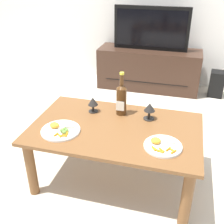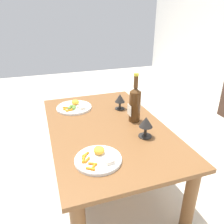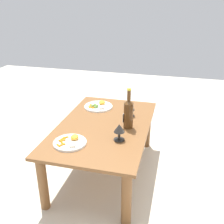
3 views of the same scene
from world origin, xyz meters
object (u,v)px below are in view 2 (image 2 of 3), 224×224
object	(u,v)px
wine_bottle	(135,103)
dinner_plate_left	(74,107)
goblet_left	(120,99)
dinner_plate_right	(98,159)
goblet_right	(146,124)
dining_table	(107,136)

from	to	relation	value
wine_bottle	dinner_plate_left	bearing A→B (deg)	-133.67
goblet_left	dinner_plate_right	distance (m)	0.66
goblet_right	goblet_left	bearing A→B (deg)	180.00
goblet_right	dinner_plate_left	size ratio (longest dim) A/B	0.48
goblet_right	dinner_plate_right	xyz separation A→B (m)	(0.14, -0.33, -0.08)
dining_table	goblet_right	size ratio (longest dim) A/B	9.11
dining_table	wine_bottle	xyz separation A→B (m)	(-0.01, 0.20, 0.21)
dinner_plate_right	goblet_left	bearing A→B (deg)	149.88
dining_table	dinner_plate_left	world-z (taller)	dinner_plate_left
goblet_left	goblet_right	world-z (taller)	goblet_right
wine_bottle	dinner_plate_right	size ratio (longest dim) A/B	1.38
goblet_left	dinner_plate_left	xyz separation A→B (m)	(-0.12, -0.33, -0.07)
goblet_left	wine_bottle	bearing A→B (deg)	6.41
dining_table	wine_bottle	distance (m)	0.29
dining_table	dinner_plate_right	size ratio (longest dim) A/B	4.93
wine_bottle	dinner_plate_right	distance (m)	0.51
dinner_plate_left	dinner_plate_right	size ratio (longest dim) A/B	1.12
dining_table	dinner_plate_left	distance (m)	0.39
dining_table	goblet_left	world-z (taller)	goblet_left
dinner_plate_left	wine_bottle	bearing A→B (deg)	46.33
goblet_left	dinner_plate_left	world-z (taller)	goblet_left
dining_table	wine_bottle	size ratio (longest dim) A/B	3.56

